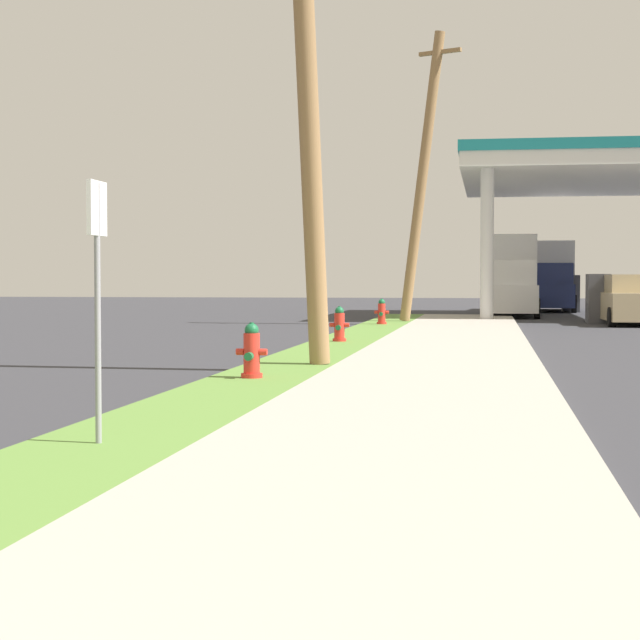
{
  "coord_description": "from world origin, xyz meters",
  "views": [
    {
      "loc": [
        3.76,
        -0.18,
        1.46
      ],
      "look_at": [
        1.26,
        15.72,
        0.83
      ],
      "focal_mm": 60.26,
      "sensor_mm": 36.0,
      "label": 1
    }
  ],
  "objects_px": {
    "fire_hydrant_third": "(339,326)",
    "street_sign_post": "(97,256)",
    "fire_hydrant_fourth": "(382,313)",
    "utility_pole_background": "(423,175)",
    "truck_navy_on_apron": "(552,278)",
    "car_tan_by_near_pump": "(633,302)",
    "truck_white_at_forecourt": "(510,278)",
    "fire_hydrant_second": "(252,354)",
    "utility_pole_midground": "(306,53)"
  },
  "relations": [
    {
      "from": "street_sign_post",
      "to": "car_tan_by_near_pump",
      "type": "height_order",
      "value": "street_sign_post"
    },
    {
      "from": "street_sign_post",
      "to": "truck_navy_on_apron",
      "type": "xyz_separation_m",
      "value": [
        5.94,
        40.89,
        -0.15
      ]
    },
    {
      "from": "fire_hydrant_fourth",
      "to": "truck_white_at_forecourt",
      "type": "bearing_deg",
      "value": 69.92
    },
    {
      "from": "fire_hydrant_second",
      "to": "truck_navy_on_apron",
      "type": "xyz_separation_m",
      "value": [
        5.96,
        35.1,
        1.04
      ]
    },
    {
      "from": "fire_hydrant_third",
      "to": "fire_hydrant_fourth",
      "type": "height_order",
      "value": "same"
    },
    {
      "from": "street_sign_post",
      "to": "truck_navy_on_apron",
      "type": "relative_size",
      "value": 0.33
    },
    {
      "from": "fire_hydrant_third",
      "to": "fire_hydrant_fourth",
      "type": "distance_m",
      "value": 8.69
    },
    {
      "from": "truck_white_at_forecourt",
      "to": "fire_hydrant_second",
      "type": "bearing_deg",
      "value": -98.11
    },
    {
      "from": "fire_hydrant_fourth",
      "to": "truck_navy_on_apron",
      "type": "relative_size",
      "value": 0.11
    },
    {
      "from": "utility_pole_midground",
      "to": "truck_white_at_forecourt",
      "type": "distance_m",
      "value": 26.23
    },
    {
      "from": "fire_hydrant_fourth",
      "to": "utility_pole_background",
      "type": "relative_size",
      "value": 0.08
    },
    {
      "from": "utility_pole_background",
      "to": "car_tan_by_near_pump",
      "type": "xyz_separation_m",
      "value": [
        6.51,
        1.26,
        -3.92
      ]
    },
    {
      "from": "fire_hydrant_fourth",
      "to": "utility_pole_background",
      "type": "height_order",
      "value": "utility_pole_background"
    },
    {
      "from": "fire_hydrant_fourth",
      "to": "utility_pole_background",
      "type": "distance_m",
      "value": 4.83
    },
    {
      "from": "street_sign_post",
      "to": "fire_hydrant_second",
      "type": "bearing_deg",
      "value": 90.22
    },
    {
      "from": "fire_hydrant_fourth",
      "to": "fire_hydrant_second",
      "type": "bearing_deg",
      "value": -90.2
    },
    {
      "from": "fire_hydrant_third",
      "to": "truck_white_at_forecourt",
      "type": "distance_m",
      "value": 19.81
    },
    {
      "from": "utility_pole_background",
      "to": "truck_white_at_forecourt",
      "type": "bearing_deg",
      "value": 71.48
    },
    {
      "from": "fire_hydrant_third",
      "to": "utility_pole_background",
      "type": "bearing_deg",
      "value": 84.26
    },
    {
      "from": "street_sign_post",
      "to": "truck_navy_on_apron",
      "type": "height_order",
      "value": "truck_navy_on_apron"
    },
    {
      "from": "utility_pole_midground",
      "to": "utility_pole_background",
      "type": "relative_size",
      "value": 1.05
    },
    {
      "from": "street_sign_post",
      "to": "truck_white_at_forecourt",
      "type": "height_order",
      "value": "truck_white_at_forecourt"
    },
    {
      "from": "utility_pole_midground",
      "to": "utility_pole_background",
      "type": "xyz_separation_m",
      "value": [
        0.72,
        17.22,
        -0.23
      ]
    },
    {
      "from": "utility_pole_midground",
      "to": "utility_pole_background",
      "type": "bearing_deg",
      "value": 87.61
    },
    {
      "from": "fire_hydrant_third",
      "to": "street_sign_post",
      "type": "distance_m",
      "value": 14.32
    },
    {
      "from": "fire_hydrant_third",
      "to": "truck_white_at_forecourt",
      "type": "relative_size",
      "value": 0.12
    },
    {
      "from": "utility_pole_midground",
      "to": "truck_navy_on_apron",
      "type": "bearing_deg",
      "value": 80.42
    },
    {
      "from": "truck_navy_on_apron",
      "to": "car_tan_by_near_pump",
      "type": "bearing_deg",
      "value": -83.5
    },
    {
      "from": "fire_hydrant_third",
      "to": "street_sign_post",
      "type": "xyz_separation_m",
      "value": [
        0.01,
        -14.27,
        1.19
      ]
    },
    {
      "from": "fire_hydrant_fourth",
      "to": "utility_pole_background",
      "type": "xyz_separation_m",
      "value": [
        1.05,
        2.15,
        4.2
      ]
    },
    {
      "from": "street_sign_post",
      "to": "fire_hydrant_third",
      "type": "bearing_deg",
      "value": 90.03
    },
    {
      "from": "fire_hydrant_third",
      "to": "street_sign_post",
      "type": "bearing_deg",
      "value": -89.97
    },
    {
      "from": "car_tan_by_near_pump",
      "to": "truck_white_at_forecourt",
      "type": "xyz_separation_m",
      "value": [
        -3.64,
        7.29,
        0.77
      ]
    },
    {
      "from": "fire_hydrant_fourth",
      "to": "street_sign_post",
      "type": "distance_m",
      "value": 22.98
    },
    {
      "from": "fire_hydrant_fourth",
      "to": "truck_navy_on_apron",
      "type": "distance_m",
      "value": 18.91
    },
    {
      "from": "utility_pole_background",
      "to": "truck_navy_on_apron",
      "type": "height_order",
      "value": "utility_pole_background"
    },
    {
      "from": "car_tan_by_near_pump",
      "to": "truck_navy_on_apron",
      "type": "xyz_separation_m",
      "value": [
        -1.65,
        14.52,
        0.77
      ]
    },
    {
      "from": "fire_hydrant_third",
      "to": "utility_pole_midground",
      "type": "distance_m",
      "value": 7.78
    },
    {
      "from": "fire_hydrant_second",
      "to": "truck_white_at_forecourt",
      "type": "xyz_separation_m",
      "value": [
        3.97,
        27.86,
        1.04
      ]
    },
    {
      "from": "fire_hydrant_second",
      "to": "fire_hydrant_fourth",
      "type": "xyz_separation_m",
      "value": [
        0.06,
        17.16,
        0.0
      ]
    },
    {
      "from": "truck_white_at_forecourt",
      "to": "utility_pole_background",
      "type": "bearing_deg",
      "value": -108.52
    },
    {
      "from": "fire_hydrant_third",
      "to": "car_tan_by_near_pump",
      "type": "height_order",
      "value": "car_tan_by_near_pump"
    },
    {
      "from": "street_sign_post",
      "to": "utility_pole_midground",
      "type": "bearing_deg",
      "value": 87.36
    },
    {
      "from": "truck_white_at_forecourt",
      "to": "truck_navy_on_apron",
      "type": "xyz_separation_m",
      "value": [
        1.99,
        7.24,
        0.0
      ]
    },
    {
      "from": "car_tan_by_near_pump",
      "to": "truck_white_at_forecourt",
      "type": "bearing_deg",
      "value": 116.57
    },
    {
      "from": "fire_hydrant_third",
      "to": "car_tan_by_near_pump",
      "type": "bearing_deg",
      "value": 57.87
    },
    {
      "from": "fire_hydrant_fourth",
      "to": "truck_navy_on_apron",
      "type": "bearing_deg",
      "value": 71.79
    },
    {
      "from": "car_tan_by_near_pump",
      "to": "fire_hydrant_third",
      "type": "bearing_deg",
      "value": -122.13
    },
    {
      "from": "utility_pole_background",
      "to": "truck_white_at_forecourt",
      "type": "height_order",
      "value": "utility_pole_background"
    },
    {
      "from": "fire_hydrant_fourth",
      "to": "street_sign_post",
      "type": "xyz_separation_m",
      "value": [
        -0.04,
        -22.95,
        1.19
      ]
    }
  ]
}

